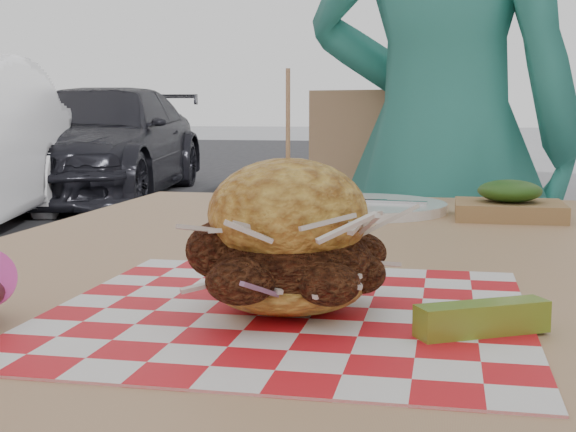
{
  "coord_description": "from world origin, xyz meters",
  "views": [
    {
      "loc": [
        -0.1,
        -0.49,
        0.91
      ],
      "look_at": [
        -0.22,
        0.09,
        0.82
      ],
      "focal_mm": 50.0,
      "sensor_mm": 36.0,
      "label": 1
    }
  ],
  "objects_px": {
    "patio_table": "(317,327)",
    "sandwich": "(288,245)",
    "car_dark": "(100,142)",
    "diner": "(440,144)",
    "patio_chair": "(399,263)"
  },
  "relations": [
    {
      "from": "patio_table",
      "to": "sandwich",
      "type": "distance_m",
      "value": 0.28
    },
    {
      "from": "car_dark",
      "to": "sandwich",
      "type": "height_order",
      "value": "car_dark"
    },
    {
      "from": "car_dark",
      "to": "sandwich",
      "type": "xyz_separation_m",
      "value": [
        3.38,
        -7.1,
        0.24
      ]
    },
    {
      "from": "sandwich",
      "to": "diner",
      "type": "bearing_deg",
      "value": 85.03
    },
    {
      "from": "patio_table",
      "to": "diner",
      "type": "bearing_deg",
      "value": 82.74
    },
    {
      "from": "diner",
      "to": "car_dark",
      "type": "relative_size",
      "value": 0.43
    },
    {
      "from": "car_dark",
      "to": "sandwich",
      "type": "relative_size",
      "value": 21.32
    },
    {
      "from": "diner",
      "to": "patio_table",
      "type": "relative_size",
      "value": 1.38
    },
    {
      "from": "car_dark",
      "to": "patio_chair",
      "type": "xyz_separation_m",
      "value": [
        3.39,
        -5.85,
        -0.01
      ]
    },
    {
      "from": "patio_table",
      "to": "sandwich",
      "type": "height_order",
      "value": "sandwich"
    },
    {
      "from": "car_dark",
      "to": "patio_table",
      "type": "relative_size",
      "value": 3.24
    },
    {
      "from": "diner",
      "to": "car_dark",
      "type": "xyz_separation_m",
      "value": [
        -3.48,
        5.94,
        -0.27
      ]
    },
    {
      "from": "patio_table",
      "to": "car_dark",
      "type": "bearing_deg",
      "value": 116.15
    },
    {
      "from": "diner",
      "to": "sandwich",
      "type": "distance_m",
      "value": 1.16
    },
    {
      "from": "car_dark",
      "to": "patio_chair",
      "type": "height_order",
      "value": "car_dark"
    }
  ]
}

